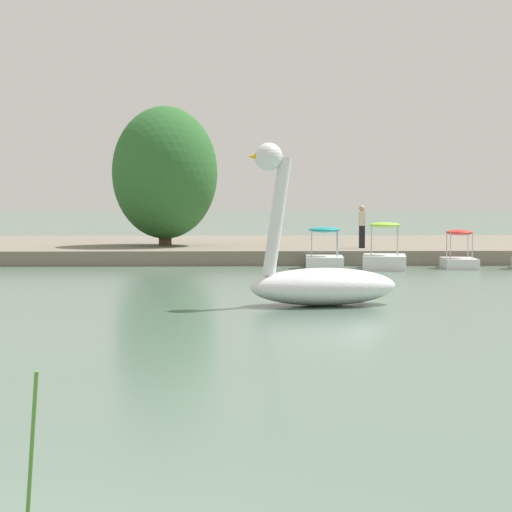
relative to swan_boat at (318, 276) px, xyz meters
The scene contains 7 objects.
shore_bank_far 22.99m from the swan_boat, 99.19° to the left, with size 149.95×18.00×0.56m, color slate.
swan_boat is the anchor object (origin of this frame).
pedal_boat_teal 12.54m from the swan_boat, 83.33° to the left, with size 1.52×2.30×1.50m.
pedal_boat_lime 12.50m from the swan_boat, 73.45° to the left, with size 1.86×2.58×1.68m.
pedal_boat_red 13.83m from the swan_boat, 62.71° to the left, with size 1.30×2.03×1.40m.
tree_willow_near_path 19.38m from the swan_boat, 104.21° to the left, with size 5.04×5.56×5.91m.
person_on_path 16.54m from the swan_boat, 78.25° to the left, with size 0.25×0.24×1.72m.
Camera 1 is at (1.60, -5.14, 2.28)m, focal length 65.08 mm.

